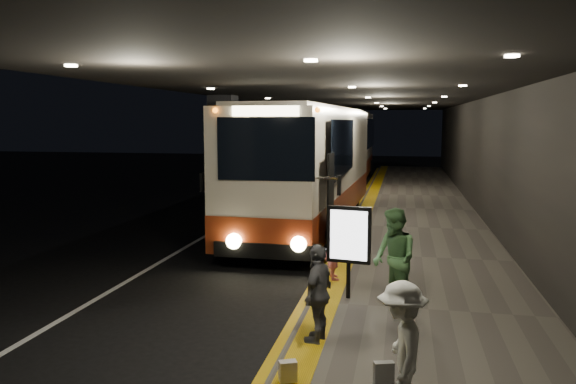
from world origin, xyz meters
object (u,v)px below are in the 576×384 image
(passenger_waiting_grey, at_px, (318,293))
(coach_main, at_px, (310,171))
(coach_second, at_px, (345,150))
(passenger_boarding, at_px, (334,244))
(passenger_waiting_green, at_px, (394,259))
(passenger_waiting_white, at_px, (402,348))
(info_sign, at_px, (349,237))
(bag_plain, at_px, (288,372))
(bag_polka, at_px, (384,374))
(stanchion_post, at_px, (321,275))

(passenger_waiting_grey, bearing_deg, coach_main, -156.52)
(coach_main, relative_size, coach_second, 0.99)
(passenger_boarding, relative_size, passenger_waiting_green, 0.83)
(passenger_waiting_white, xyz_separation_m, info_sign, (-1.03, 4.20, 0.43))
(bag_plain, bearing_deg, bag_polka, 7.57)
(coach_main, height_order, passenger_waiting_grey, coach_main)
(coach_main, bearing_deg, passenger_waiting_grey, -77.91)
(passenger_waiting_green, bearing_deg, info_sign, -145.41)
(passenger_waiting_grey, distance_m, stanchion_post, 1.99)
(info_sign, xyz_separation_m, stanchion_post, (-0.48, -0.31, -0.71))
(coach_main, height_order, passenger_waiting_green, coach_main)
(passenger_waiting_green, xyz_separation_m, bag_polka, (-0.06, -3.16, -0.77))
(passenger_boarding, xyz_separation_m, stanchion_post, (-0.05, -1.58, -0.26))
(passenger_boarding, bearing_deg, info_sign, -178.77)
(passenger_waiting_green, relative_size, passenger_waiting_white, 1.17)
(passenger_waiting_green, xyz_separation_m, stanchion_post, (-1.36, 0.09, -0.41))
(passenger_boarding, distance_m, passenger_waiting_green, 2.13)
(passenger_boarding, bearing_deg, coach_second, -12.28)
(coach_second, relative_size, passenger_waiting_white, 8.08)
(passenger_waiting_grey, height_order, bag_plain, passenger_waiting_grey)
(coach_second, distance_m, passenger_waiting_white, 26.19)
(passenger_waiting_green, distance_m, bag_plain, 3.66)
(bag_plain, bearing_deg, passenger_waiting_white, -18.06)
(coach_main, bearing_deg, bag_polka, -73.97)
(bag_polka, bearing_deg, passenger_waiting_green, 88.82)
(coach_main, relative_size, info_sign, 7.01)
(coach_second, distance_m, stanchion_post, 22.18)
(passenger_waiting_green, distance_m, passenger_waiting_grey, 2.19)
(passenger_boarding, xyz_separation_m, passenger_waiting_white, (1.46, -5.47, 0.02))
(coach_main, bearing_deg, passenger_waiting_green, -68.63)
(info_sign, bearing_deg, bag_plain, -87.49)
(passenger_waiting_white, xyz_separation_m, passenger_waiting_grey, (-1.28, 1.93, -0.02))
(passenger_boarding, distance_m, bag_polka, 5.03)
(passenger_waiting_green, relative_size, stanchion_post, 1.81)
(bag_polka, height_order, bag_plain, bag_polka)
(coach_second, bearing_deg, info_sign, -84.76)
(passenger_waiting_grey, xyz_separation_m, info_sign, (0.25, 2.27, 0.45))
(stanchion_post, bearing_deg, bag_polka, -68.23)
(stanchion_post, bearing_deg, passenger_boarding, 88.19)
(bag_polka, relative_size, stanchion_post, 0.31)
(coach_second, height_order, bag_plain, coach_second)
(info_sign, bearing_deg, coach_second, 105.28)
(bag_plain, bearing_deg, info_sign, 83.36)
(coach_second, bearing_deg, bag_plain, -86.61)
(passenger_waiting_green, bearing_deg, bag_plain, -52.36)
(bag_plain, bearing_deg, passenger_waiting_grey, 82.84)
(bag_polka, distance_m, stanchion_post, 3.51)
(coach_second, relative_size, passenger_boarding, 8.32)
(bag_polka, bearing_deg, passenger_waiting_white, -71.44)
(passenger_waiting_grey, xyz_separation_m, bag_plain, (-0.18, -1.45, -0.63))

